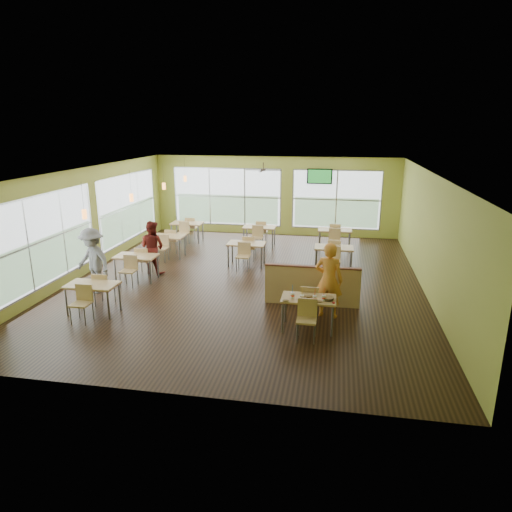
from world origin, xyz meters
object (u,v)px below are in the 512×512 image
Objects in this scene: man_plaid at (329,280)px; main_table at (308,303)px; half_wall_divider at (312,285)px; food_basket at (328,298)px.

main_table is at bearing 74.21° from man_plaid.
main_table is 0.63× the size of half_wall_divider.
man_plaid is (0.41, -0.65, 0.39)m from half_wall_divider.
food_basket is (0.43, -0.05, 0.15)m from main_table.
man_plaid is at bearing 90.94° from food_basket.
half_wall_divider reaches higher than food_basket.
man_plaid is 6.82× the size of food_basket.
man_plaid reaches higher than food_basket.
main_table is 5.68× the size of food_basket.
half_wall_divider is (0.00, 1.45, -0.11)m from main_table.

